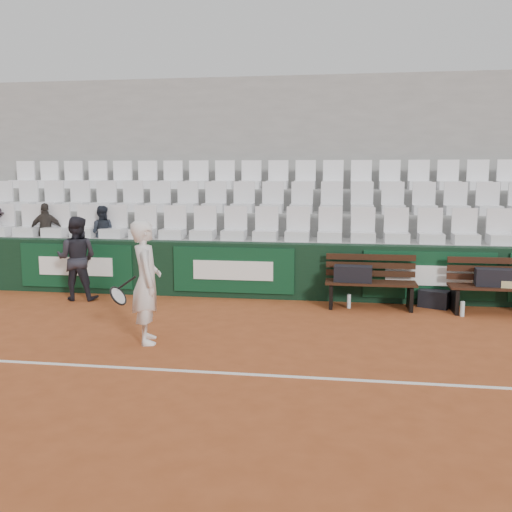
{
  "coord_description": "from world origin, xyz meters",
  "views": [
    {
      "loc": [
        1.73,
        -6.08,
        2.26
      ],
      "look_at": [
        0.43,
        2.4,
        1.0
      ],
      "focal_mm": 40.0,
      "sensor_mm": 36.0,
      "label": 1
    }
  ],
  "objects_px": {
    "sports_bag_right": "(495,277)",
    "spectator_b": "(45,208)",
    "water_bottle_near": "(349,301)",
    "sports_bag_ground": "(434,299)",
    "bench_left": "(370,295)",
    "ball_kid": "(77,258)",
    "tennis_player": "(146,282)",
    "sports_bag_left": "(353,274)",
    "spectator_c": "(101,210)",
    "water_bottle_far": "(462,309)",
    "bench_right": "(497,300)"
  },
  "relations": [
    {
      "from": "sports_bag_left",
      "to": "tennis_player",
      "type": "height_order",
      "value": "tennis_player"
    },
    {
      "from": "bench_right",
      "to": "spectator_c",
      "type": "height_order",
      "value": "spectator_c"
    },
    {
      "from": "sports_bag_right",
      "to": "water_bottle_far",
      "type": "relative_size",
      "value": 2.47
    },
    {
      "from": "sports_bag_left",
      "to": "spectator_b",
      "type": "height_order",
      "value": "spectator_b"
    },
    {
      "from": "sports_bag_right",
      "to": "spectator_b",
      "type": "bearing_deg",
      "value": 172.41
    },
    {
      "from": "sports_bag_left",
      "to": "sports_bag_right",
      "type": "distance_m",
      "value": 2.25
    },
    {
      "from": "sports_bag_right",
      "to": "ball_kid",
      "type": "xyz_separation_m",
      "value": [
        -7.1,
        -0.06,
        0.16
      ]
    },
    {
      "from": "sports_bag_ground",
      "to": "water_bottle_near",
      "type": "bearing_deg",
      "value": -168.86
    },
    {
      "from": "sports_bag_left",
      "to": "sports_bag_ground",
      "type": "distance_m",
      "value": 1.46
    },
    {
      "from": "tennis_player",
      "to": "ball_kid",
      "type": "bearing_deg",
      "value": 132.49
    },
    {
      "from": "sports_bag_left",
      "to": "sports_bag_ground",
      "type": "bearing_deg",
      "value": 10.52
    },
    {
      "from": "sports_bag_left",
      "to": "spectator_b",
      "type": "bearing_deg",
      "value": 169.96
    },
    {
      "from": "water_bottle_near",
      "to": "spectator_b",
      "type": "distance_m",
      "value": 6.26
    },
    {
      "from": "bench_left",
      "to": "ball_kid",
      "type": "xyz_separation_m",
      "value": [
        -5.15,
        -0.13,
        0.52
      ]
    },
    {
      "from": "spectator_b",
      "to": "bench_left",
      "type": "bearing_deg",
      "value": 149.63
    },
    {
      "from": "bench_left",
      "to": "spectator_b",
      "type": "bearing_deg",
      "value": 170.71
    },
    {
      "from": "sports_bag_ground",
      "to": "bench_left",
      "type": "bearing_deg",
      "value": -168.44
    },
    {
      "from": "spectator_b",
      "to": "sports_bag_right",
      "type": "bearing_deg",
      "value": 151.32
    },
    {
      "from": "spectator_b",
      "to": "ball_kid",
      "type": "bearing_deg",
      "value": 114.6
    },
    {
      "from": "sports_bag_ground",
      "to": "spectator_b",
      "type": "bearing_deg",
      "value": 173.71
    },
    {
      "from": "tennis_player",
      "to": "water_bottle_far",
      "type": "bearing_deg",
      "value": 24.87
    },
    {
      "from": "spectator_c",
      "to": "water_bottle_near",
      "type": "bearing_deg",
      "value": 156.56
    },
    {
      "from": "water_bottle_near",
      "to": "ball_kid",
      "type": "relative_size",
      "value": 0.16
    },
    {
      "from": "water_bottle_near",
      "to": "ball_kid",
      "type": "bearing_deg",
      "value": -179.14
    },
    {
      "from": "tennis_player",
      "to": "bench_right",
      "type": "bearing_deg",
      "value": 24.98
    },
    {
      "from": "water_bottle_near",
      "to": "spectator_c",
      "type": "bearing_deg",
      "value": 167.17
    },
    {
      "from": "water_bottle_near",
      "to": "water_bottle_far",
      "type": "relative_size",
      "value": 0.96
    },
    {
      "from": "water_bottle_far",
      "to": "ball_kid",
      "type": "relative_size",
      "value": 0.16
    },
    {
      "from": "bench_left",
      "to": "bench_right",
      "type": "height_order",
      "value": "same"
    },
    {
      "from": "sports_bag_left",
      "to": "spectator_c",
      "type": "xyz_separation_m",
      "value": [
        -4.88,
        1.07,
        0.95
      ]
    },
    {
      "from": "ball_kid",
      "to": "spectator_c",
      "type": "distance_m",
      "value": 1.41
    },
    {
      "from": "sports_bag_right",
      "to": "tennis_player",
      "type": "relative_size",
      "value": 0.37
    },
    {
      "from": "sports_bag_ground",
      "to": "sports_bag_right",
      "type": "bearing_deg",
      "value": -18.2
    },
    {
      "from": "bench_right",
      "to": "water_bottle_far",
      "type": "distance_m",
      "value": 0.65
    },
    {
      "from": "bench_right",
      "to": "sports_bag_ground",
      "type": "height_order",
      "value": "bench_right"
    },
    {
      "from": "ball_kid",
      "to": "tennis_player",
      "type": "bearing_deg",
      "value": 126.76
    },
    {
      "from": "tennis_player",
      "to": "spectator_b",
      "type": "distance_m",
      "value": 4.84
    },
    {
      "from": "water_bottle_far",
      "to": "ball_kid",
      "type": "bearing_deg",
      "value": 178.05
    },
    {
      "from": "water_bottle_near",
      "to": "sports_bag_ground",
      "type": "bearing_deg",
      "value": 11.14
    },
    {
      "from": "sports_bag_left",
      "to": "water_bottle_near",
      "type": "distance_m",
      "value": 0.47
    },
    {
      "from": "bench_right",
      "to": "spectator_b",
      "type": "bearing_deg",
      "value": 172.39
    },
    {
      "from": "bench_right",
      "to": "water_bottle_far",
      "type": "xyz_separation_m",
      "value": [
        -0.58,
        -0.28,
        -0.1
      ]
    },
    {
      "from": "sports_bag_left",
      "to": "water_bottle_far",
      "type": "height_order",
      "value": "sports_bag_left"
    },
    {
      "from": "bench_left",
      "to": "tennis_player",
      "type": "xyz_separation_m",
      "value": [
        -3.04,
        -2.43,
        0.6
      ]
    },
    {
      "from": "water_bottle_far",
      "to": "sports_bag_ground",
      "type": "bearing_deg",
      "value": 120.85
    },
    {
      "from": "sports_bag_left",
      "to": "tennis_player",
      "type": "xyz_separation_m",
      "value": [
        -2.75,
        -2.39,
        0.24
      ]
    },
    {
      "from": "water_bottle_near",
      "to": "bench_right",
      "type": "bearing_deg",
      "value": -0.39
    },
    {
      "from": "bench_right",
      "to": "water_bottle_near",
      "type": "distance_m",
      "value": 2.35
    },
    {
      "from": "sports_bag_right",
      "to": "tennis_player",
      "type": "height_order",
      "value": "tennis_player"
    },
    {
      "from": "spectator_b",
      "to": "tennis_player",
      "type": "bearing_deg",
      "value": 112.52
    }
  ]
}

